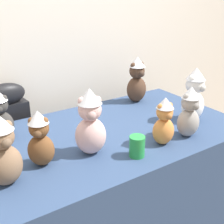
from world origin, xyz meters
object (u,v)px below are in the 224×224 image
object	(u,v)px
instrument_case	(12,147)
party_cup_green	(137,146)
teddy_bear_charcoal	(0,115)
display_table	(112,181)
teddy_bear_cocoa	(137,80)
teddy_bear_snow	(194,95)
teddy_bear_ginger	(164,122)
teddy_bear_chestnut	(40,139)
teddy_bear_ash	(189,113)
teddy_bear_blush	(90,123)
teddy_bear_mocha	(3,151)

from	to	relation	value
instrument_case	party_cup_green	world-z (taller)	instrument_case
teddy_bear_charcoal	display_table	bearing A→B (deg)	-9.42
teddy_bear_cocoa	teddy_bear_snow	world-z (taller)	teddy_bear_snow
teddy_bear_snow	party_cup_green	xyz separation A→B (m)	(-0.58, -0.16, -0.11)
teddy_bear_ginger	teddy_bear_charcoal	distance (m)	0.90
display_table	teddy_bear_chestnut	distance (m)	0.71
teddy_bear_charcoal	instrument_case	bearing A→B (deg)	86.55
teddy_bear_chestnut	teddy_bear_snow	size ratio (longest dim) A/B	0.81
teddy_bear_snow	teddy_bear_ash	world-z (taller)	teddy_bear_snow
teddy_bear_ash	party_cup_green	xyz separation A→B (m)	(-0.38, -0.02, -0.09)
teddy_bear_ash	teddy_bear_charcoal	bearing A→B (deg)	153.54
teddy_bear_charcoal	party_cup_green	world-z (taller)	teddy_bear_charcoal
teddy_bear_chestnut	teddy_bear_ginger	distance (m)	0.65
teddy_bear_ash	instrument_case	bearing A→B (deg)	136.45
instrument_case	teddy_bear_ash	size ratio (longest dim) A/B	3.22
teddy_bear_ginger	teddy_bear_snow	world-z (taller)	teddy_bear_snow
teddy_bear_blush	teddy_bear_ash	world-z (taller)	teddy_bear_blush
teddy_bear_snow	party_cup_green	world-z (taller)	teddy_bear_snow
teddy_bear_ash	display_table	bearing A→B (deg)	142.65
display_table	instrument_case	size ratio (longest dim) A/B	1.66
teddy_bear_blush	teddy_bear_ash	size ratio (longest dim) A/B	1.18
instrument_case	teddy_bear_mocha	size ratio (longest dim) A/B	2.91
teddy_bear_charcoal	teddy_bear_blush	distance (m)	0.54
party_cup_green	teddy_bear_cocoa	bearing A→B (deg)	52.57
party_cup_green	teddy_bear_snow	bearing A→B (deg)	15.85
teddy_bear_chestnut	teddy_bear_mocha	distance (m)	0.19
instrument_case	teddy_bear_chestnut	world-z (taller)	teddy_bear_chestnut
instrument_case	teddy_bear_mocha	world-z (taller)	teddy_bear_mocha
teddy_bear_ginger	teddy_bear_blush	world-z (taller)	teddy_bear_blush
display_table	teddy_bear_snow	bearing A→B (deg)	-16.42
teddy_bear_ginger	teddy_bear_cocoa	size ratio (longest dim) A/B	0.79
teddy_bear_ash	teddy_bear_mocha	bearing A→B (deg)	178.88
teddy_bear_mocha	instrument_case	bearing A→B (deg)	66.00
instrument_case	teddy_bear_mocha	bearing A→B (deg)	-109.94
teddy_bear_cocoa	teddy_bear_snow	size ratio (longest dim) A/B	0.99
display_table	teddy_bear_ginger	size ratio (longest dim) A/B	5.90
instrument_case	teddy_bear_ginger	bearing A→B (deg)	-60.93
teddy_bear_mocha	teddy_bear_snow	bearing A→B (deg)	-7.52
teddy_bear_chestnut	teddy_bear_snow	xyz separation A→B (m)	(1.01, -0.02, 0.03)
teddy_bear_ginger	teddy_bear_charcoal	bearing A→B (deg)	152.16
teddy_bear_ginger	teddy_bear_snow	bearing A→B (deg)	29.42
teddy_bear_mocha	teddy_bear_cocoa	xyz separation A→B (m)	(1.10, 0.51, 0.01)
teddy_bear_ash	teddy_bear_chestnut	bearing A→B (deg)	173.34
display_table	teddy_bear_mocha	xyz separation A→B (m)	(-0.67, -0.19, 0.53)
teddy_bear_ginger	teddy_bear_ash	world-z (taller)	teddy_bear_ash
display_table	teddy_bear_snow	world-z (taller)	teddy_bear_snow
display_table	teddy_bear_ash	bearing A→B (deg)	-42.34
instrument_case	party_cup_green	bearing A→B (deg)	-71.31
teddy_bear_charcoal	teddy_bear_cocoa	xyz separation A→B (m)	(1.01, 0.07, 0.03)
teddy_bear_ginger	party_cup_green	bearing A→B (deg)	-163.13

